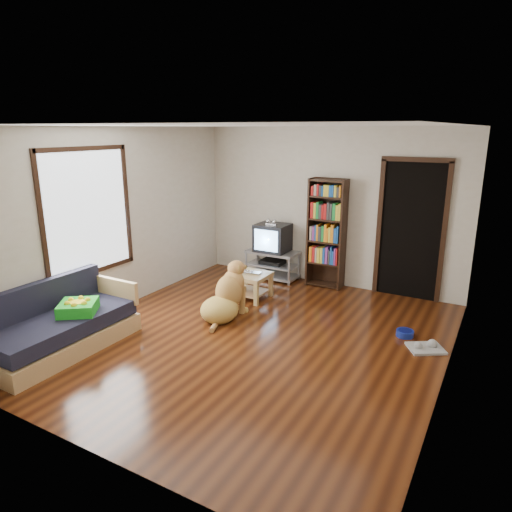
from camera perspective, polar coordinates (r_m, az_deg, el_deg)
The scene contains 18 objects.
ground at distance 5.89m, azimuth -0.32°, elevation -10.19°, with size 5.00×5.00×0.00m, color #52250E.
ceiling at distance 5.30m, azimuth -0.37°, elevation 16.00°, with size 5.00×5.00×0.00m, color white.
wall_back at distance 7.68m, azimuth 9.01°, elevation 5.97°, with size 4.50×4.50×0.00m, color beige.
wall_front at distance 3.60m, azimuth -20.63°, elevation -6.05°, with size 4.50×4.50×0.00m, color beige.
wall_left at distance 6.83m, azimuth -17.02°, elevation 4.27°, with size 5.00×5.00×0.00m, color beige.
wall_right at distance 4.79m, azimuth 23.74°, elevation -1.07°, with size 5.00×5.00×0.00m, color beige.
green_cushion at distance 5.93m, azimuth -21.35°, elevation -6.01°, with size 0.42×0.42×0.14m, color green.
laptop at distance 7.04m, azimuth -0.82°, elevation -2.17°, with size 0.33×0.21×0.03m, color silver.
dog_bowl at distance 6.22m, azimuth 18.11°, elevation -9.17°, with size 0.22×0.22×0.08m, color navy.
grey_rag at distance 5.96m, azimuth 20.45°, elevation -10.76°, with size 0.40×0.32×0.03m, color #ADADAD.
window at distance 6.45m, azimuth -20.25°, elevation 5.16°, with size 0.03×1.46×1.70m.
doorway at distance 7.34m, azimuth 18.80°, elevation 3.43°, with size 1.03×0.05×2.19m.
tv_stand at distance 8.04m, azimuth 2.06°, elevation -0.95°, with size 0.90×0.45×0.50m.
crt_tv at distance 7.94m, azimuth 2.16°, elevation 2.37°, with size 0.55×0.52×0.58m.
bookshelf at distance 7.57m, azimuth 8.85°, elevation 3.53°, with size 0.60×0.30×1.80m.
sofa at distance 6.00m, azimuth -23.25°, elevation -8.31°, with size 0.80×1.80×0.80m.
coffee_table at distance 7.10m, azimuth -0.69°, elevation -3.13°, with size 0.55×0.55×0.40m.
dog at distance 6.39m, azimuth -3.75°, elevation -5.18°, with size 0.59×1.00×0.81m.
Camera 1 is at (2.63, -4.60, 2.57)m, focal length 32.00 mm.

